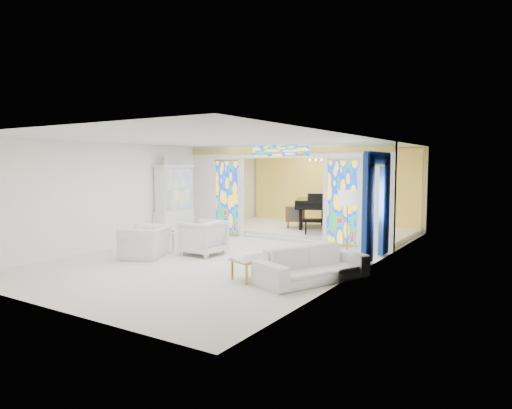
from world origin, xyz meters
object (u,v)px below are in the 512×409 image
Objects in this scene: coffee_table at (277,256)px; tv_console at (295,214)px; china_cabinet at (174,202)px; sofa at (313,264)px; armchair_left at (146,242)px; armchair_right at (203,237)px; grand_piano at (324,204)px.

coffee_table is 6.20m from tv_console.
sofa is at bearing -23.14° from china_cabinet.
armchair_left reaches higher than sofa.
armchair_left is at bearing -60.99° from china_cabinet.
grand_piano is (1.06, 5.46, 0.55)m from armchair_right.
china_cabinet is 5.95m from coffee_table.
coffee_table is (2.79, -0.95, -0.04)m from armchair_right.
sofa is 1.12× the size of coffee_table.
armchair_right reaches higher than sofa.
tv_console reaches higher than coffee_table.
armchair_left is at bearing -125.39° from tv_console.
coffee_table is at bearing -88.89° from tv_console.
grand_piano is 4.55× the size of tv_console.
sofa is at bearing 74.77° from armchair_right.
coffee_table is at bearing 68.06° from armchair_left.
china_cabinet reaches higher than grand_piano.
china_cabinet reaches higher than armchair_right.
sofa is (6.17, -2.64, -0.82)m from china_cabinet.
armchair_left is 0.35× the size of grand_piano.
grand_piano is (-2.59, 6.43, 0.66)m from sofa.
armchair_left is 1.46m from armchair_right.
armchair_right is 2.95m from coffee_table.
china_cabinet is 2.22× the size of armchair_left.
tv_console is at bearing 176.06° from armchair_right.
armchair_right is 1.33× the size of tv_console.
armchair_left is (1.50, -2.70, -0.77)m from china_cabinet.
armchair_right reaches higher than armchair_left.
sofa is (4.67, 0.07, -0.05)m from armchair_left.
sofa is at bearing -82.12° from tv_console.
armchair_right is at bearing 161.18° from coffee_table.
grand_piano reaches higher than armchair_left.
china_cabinet is 3.57× the size of tv_console.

